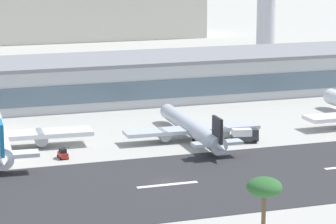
% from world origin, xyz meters
% --- Properties ---
extents(ground_plane, '(1400.00, 1400.00, 0.00)m').
position_xyz_m(ground_plane, '(0.00, 0.00, 0.00)').
color(ground_plane, '#B2AFA8').
extents(runway_strip, '(800.00, 39.13, 0.08)m').
position_xyz_m(runway_strip, '(0.00, -2.26, 0.04)').
color(runway_strip, '#2D2D30').
rests_on(runway_strip, ground_plane).
extents(runway_centreline_dash_4, '(12.00, 1.20, 0.01)m').
position_xyz_m(runway_centreline_dash_4, '(-0.48, -2.26, 0.09)').
color(runway_centreline_dash_4, white).
rests_on(runway_centreline_dash_4, runway_strip).
extents(terminal_building, '(156.55, 29.27, 12.42)m').
position_xyz_m(terminal_building, '(18.59, 80.59, 6.21)').
color(terminal_building, '#B7BABC').
rests_on(terminal_building, ground_plane).
extents(control_tower, '(12.26, 12.26, 39.98)m').
position_xyz_m(control_tower, '(80.27, 126.60, 23.83)').
color(control_tower, silver).
rests_on(control_tower, ground_plane).
extents(distant_hotel_block, '(112.26, 33.71, 32.45)m').
position_xyz_m(distant_hotel_block, '(34.69, 230.32, 16.22)').
color(distant_hotel_block, beige).
rests_on(distant_hotel_block, ground_plane).
extents(airliner_black_tail_gate_1, '(32.04, 42.50, 8.87)m').
position_xyz_m(airliner_black_tail_gate_1, '(15.84, 28.18, 2.83)').
color(airliner_black_tail_gate_1, silver).
rests_on(airliner_black_tail_gate_1, ground_plane).
extents(service_baggage_tug_0, '(2.09, 3.31, 2.20)m').
position_xyz_m(service_baggage_tug_0, '(-15.63, 22.65, 1.05)').
color(service_baggage_tug_0, '#B2231E').
rests_on(service_baggage_tug_0, ground_plane).
extents(service_box_truck_1, '(6.35, 3.61, 3.25)m').
position_xyz_m(service_box_truck_1, '(26.46, 22.84, 1.79)').
color(service_box_truck_1, '#2D3338').
rests_on(service_box_truck_1, ground_plane).
extents(palm_tree_1, '(4.89, 4.89, 13.66)m').
position_xyz_m(palm_tree_1, '(-0.64, -44.62, 11.90)').
color(palm_tree_1, brown).
rests_on(palm_tree_1, ground_plane).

